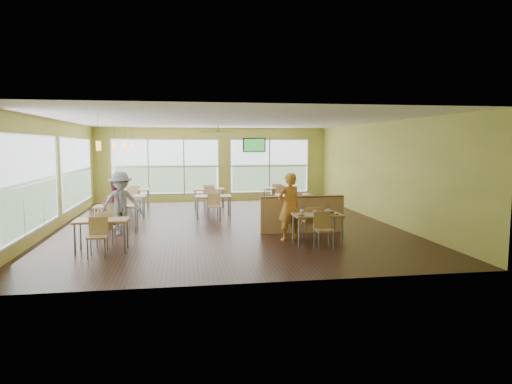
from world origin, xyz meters
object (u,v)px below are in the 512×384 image
(main_table, at_px, (317,219))
(man_plaid, at_px, (289,206))
(half_wall_divider, at_px, (302,214))
(food_basket, at_px, (330,212))

(main_table, distance_m, man_plaid, 0.85)
(half_wall_divider, distance_m, food_basket, 1.39)
(food_basket, bearing_deg, man_plaid, 156.89)
(main_table, bearing_deg, half_wall_divider, 90.00)
(half_wall_divider, bearing_deg, food_basket, -74.13)
(main_table, height_order, food_basket, main_table)
(main_table, xyz_separation_m, food_basket, (0.37, 0.13, 0.15))
(main_table, relative_size, food_basket, 6.81)
(food_basket, bearing_deg, main_table, -160.50)
(main_table, relative_size, half_wall_divider, 0.63)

